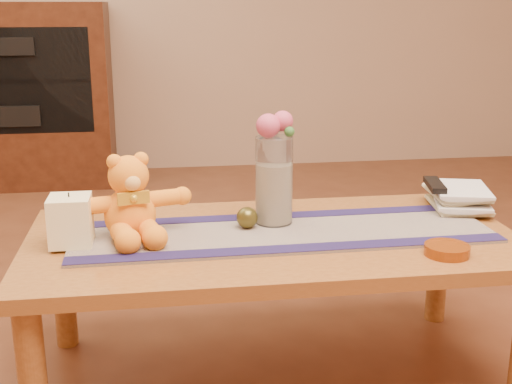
{
  "coord_description": "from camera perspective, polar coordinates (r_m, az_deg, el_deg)",
  "views": [
    {
      "loc": [
        -0.31,
        -1.8,
        1.09
      ],
      "look_at": [
        -0.05,
        0.0,
        0.58
      ],
      "focal_mm": 47.24,
      "sensor_mm": 36.0,
      "label": 1
    }
  ],
  "objects": [
    {
      "name": "book_lower",
      "position": [
        2.23,
        14.9,
        -0.74
      ],
      "size": [
        0.22,
        0.26,
        0.02
      ],
      "primitive_type": "imported",
      "rotation": [
        0.0,
        0.0,
        -0.29
      ],
      "color": "beige",
      "rests_on": "book_bottom"
    },
    {
      "name": "table_leg_fl",
      "position": [
        1.78,
        -18.37,
        -15.04
      ],
      "size": [
        0.07,
        0.07,
        0.41
      ],
      "primitive_type": "cylinder",
      "color": "brown",
      "rests_on": "floor"
    },
    {
      "name": "runner_border_far",
      "position": [
        2.08,
        1.54,
        -2.02
      ],
      "size": [
        1.2,
        0.07,
        0.0
      ],
      "primitive_type": "cube",
      "rotation": [
        0.0,
        0.0,
        0.01
      ],
      "color": "#1D1643",
      "rests_on": "persian_runner"
    },
    {
      "name": "book_bottom",
      "position": [
        2.24,
        14.72,
        -1.18
      ],
      "size": [
        0.2,
        0.25,
        0.02
      ],
      "primitive_type": "imported",
      "rotation": [
        0.0,
        0.0,
        -0.15
      ],
      "color": "beige",
      "rests_on": "coffee_table_top"
    },
    {
      "name": "blue_flower_side",
      "position": [
        1.96,
        0.61,
        5.35
      ],
      "size": [
        0.04,
        0.04,
        0.04
      ],
      "primitive_type": "sphere",
      "color": "#494D9F",
      "rests_on": "glass_vase"
    },
    {
      "name": "cabinet_cavity",
      "position": [
        4.16,
        -20.85,
        8.73
      ],
      "size": [
        1.02,
        0.03,
        0.61
      ],
      "primitive_type": "cube",
      "color": "black",
      "rests_on": "media_cabinet"
    },
    {
      "name": "potpourri_fill",
      "position": [
        1.99,
        1.53,
        -0.09
      ],
      "size": [
        0.09,
        0.09,
        0.18
      ],
      "primitive_type": "cylinder",
      "color": "beige",
      "rests_on": "glass_vase"
    },
    {
      "name": "bronze_ball",
      "position": [
        1.96,
        -0.76,
        -2.18
      ],
      "size": [
        0.07,
        0.07,
        0.06
      ],
      "primitive_type": "sphere",
      "rotation": [
        0.0,
        0.0,
        0.23
      ],
      "color": "#443E16",
      "rests_on": "persian_runner"
    },
    {
      "name": "candle_wick",
      "position": [
        1.87,
        -15.58,
        -0.22
      ],
      "size": [
        0.0,
        0.0,
        0.01
      ],
      "primitive_type": "cylinder",
      "rotation": [
        0.0,
        0.0,
        -0.01
      ],
      "color": "black",
      "rests_on": "pillar_candle"
    },
    {
      "name": "stereo_upper",
      "position": [
        4.25,
        -20.82,
        11.55
      ],
      "size": [
        0.42,
        0.28,
        0.1
      ],
      "primitive_type": "cube",
      "color": "black",
      "rests_on": "media_cabinet"
    },
    {
      "name": "book_top",
      "position": [
        2.22,
        14.93,
        0.21
      ],
      "size": [
        0.22,
        0.26,
        0.02
      ],
      "primitive_type": "imported",
      "rotation": [
        0.0,
        0.0,
        -0.26
      ],
      "color": "beige",
      "rests_on": "book_upper"
    },
    {
      "name": "blue_flower_back",
      "position": [
        1.98,
        1.69,
        5.68
      ],
      "size": [
        0.04,
        0.04,
        0.04
      ],
      "primitive_type": "sphere",
      "color": "#494D9F",
      "rests_on": "glass_vase"
    },
    {
      "name": "leaf_sprig",
      "position": [
        1.94,
        2.84,
        5.13
      ],
      "size": [
        0.03,
        0.03,
        0.03
      ],
      "primitive_type": "sphere",
      "color": "#33662D",
      "rests_on": "glass_vase"
    },
    {
      "name": "teddy_bear",
      "position": [
        1.91,
        -10.68,
        -0.43
      ],
      "size": [
        0.39,
        0.35,
        0.22
      ],
      "primitive_type": null,
      "rotation": [
        0.0,
        0.0,
        0.25
      ],
      "color": "orange",
      "rests_on": "persian_runner"
    },
    {
      "name": "coffee_table_top",
      "position": [
        1.94,
        1.46,
        -4.21
      ],
      "size": [
        1.4,
        0.7,
        0.04
      ],
      "primitive_type": "cube",
      "color": "brown",
      "rests_on": "floor"
    },
    {
      "name": "glass_vase",
      "position": [
        1.98,
        1.54,
        0.99
      ],
      "size": [
        0.11,
        0.11,
        0.26
      ],
      "primitive_type": "cylinder",
      "color": "silver",
      "rests_on": "persian_runner"
    },
    {
      "name": "runner_border_near",
      "position": [
        1.81,
        3.22,
        -4.78
      ],
      "size": [
        1.2,
        0.07,
        0.0
      ],
      "primitive_type": "cube",
      "rotation": [
        0.0,
        0.0,
        0.01
      ],
      "color": "#1D1643",
      "rests_on": "persian_runner"
    },
    {
      "name": "book_upper",
      "position": [
        2.23,
        14.62,
        -0.22
      ],
      "size": [
        0.19,
        0.24,
        0.02
      ],
      "primitive_type": "imported",
      "rotation": [
        0.0,
        0.0,
        -0.1
      ],
      "color": "beige",
      "rests_on": "book_lower"
    },
    {
      "name": "amber_dish",
      "position": [
        1.85,
        15.86,
        -4.75
      ],
      "size": [
        0.15,
        0.15,
        0.03
      ],
      "primitive_type": "cylinder",
      "rotation": [
        0.0,
        0.0,
        -0.32
      ],
      "color": "#BF5914",
      "rests_on": "coffee_table_top"
    },
    {
      "name": "floor",
      "position": [
        2.13,
        1.38,
        -15.17
      ],
      "size": [
        5.5,
        5.5,
        0.0
      ],
      "primitive_type": "plane",
      "color": "#532917",
      "rests_on": "ground"
    },
    {
      "name": "stereo_lower",
      "position": [
        4.29,
        -20.3,
        6.28
      ],
      "size": [
        0.42,
        0.28,
        0.12
      ],
      "primitive_type": "cube",
      "color": "black",
      "rests_on": "media_cabinet"
    },
    {
      "name": "cabinet_shelf",
      "position": [
        4.24,
        -20.61,
        8.87
      ],
      "size": [
        1.02,
        0.2,
        0.02
      ],
      "primitive_type": "cube",
      "color": "black",
      "rests_on": "media_cabinet"
    },
    {
      "name": "tv_remote",
      "position": [
        2.21,
        14.9,
        0.6
      ],
      "size": [
        0.08,
        0.17,
        0.02
      ],
      "primitive_type": "cube",
      "rotation": [
        0.0,
        0.0,
        -0.2
      ],
      "color": "black",
      "rests_on": "book_top"
    },
    {
      "name": "rose_left",
      "position": [
        1.93,
        1.04,
        5.63
      ],
      "size": [
        0.07,
        0.07,
        0.07
      ],
      "primitive_type": "sphere",
      "color": "#C14465",
      "rests_on": "glass_vase"
    },
    {
      "name": "pillar_candle",
      "position": [
        1.89,
        -15.42,
        -2.34
      ],
      "size": [
        0.11,
        0.11,
        0.13
      ],
      "primitive_type": "cube",
      "rotation": [
        0.0,
        0.0,
        -0.01
      ],
      "color": "#FFF7BB",
      "rests_on": "persian_runner"
    },
    {
      "name": "table_leg_bl",
      "position": [
        2.29,
        -16.0,
        -7.69
      ],
      "size": [
        0.07,
        0.07,
        0.41
      ],
      "primitive_type": "cylinder",
      "color": "brown",
      "rests_on": "floor"
    },
    {
      "name": "rose_right",
      "position": [
        1.95,
        2.28,
        6.03
      ],
      "size": [
        0.06,
        0.06,
        0.06
      ],
      "primitive_type": "sphere",
      "color": "#C14465",
      "rests_on": "glass_vase"
    },
    {
      "name": "table_leg_br",
      "position": [
        2.46,
        15.17,
        -5.98
      ],
      "size": [
        0.07,
        0.07,
        0.41
      ],
      "primitive_type": "cylinder",
      "color": "brown",
      "rests_on": "floor"
    },
    {
      "name": "persian_runner",
      "position": [
        1.94,
        2.32,
        -3.45
      ],
      "size": [
        1.2,
        0.36,
        0.01
      ],
      "primitive_type": "cube",
      "rotation": [
        0.0,
        0.0,
        0.01
      ],
      "color": "#201946",
      "rests_on": "coffee_table_top"
    },
    {
      "name": "media_cabinet",
      "position": [
        4.4,
        -20.08,
        7.69
      ],
      "size": [
        1.2,
        0.5,
        1.1
      ],
      "primitive_type": "cube",
      "color": "black",
      "rests_on": "floor"
    }
  ]
}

